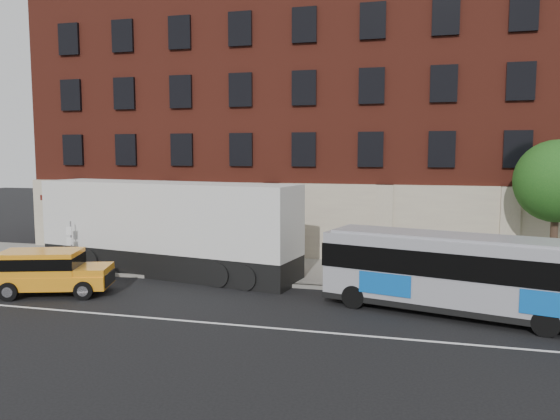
% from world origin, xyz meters
% --- Properties ---
extents(ground, '(120.00, 120.00, 0.00)m').
position_xyz_m(ground, '(0.00, 0.00, 0.00)').
color(ground, black).
rests_on(ground, ground).
extents(sidewalk, '(60.00, 6.00, 0.15)m').
position_xyz_m(sidewalk, '(0.00, 9.00, 0.07)').
color(sidewalk, gray).
rests_on(sidewalk, ground).
extents(kerb, '(60.00, 0.25, 0.15)m').
position_xyz_m(kerb, '(0.00, 6.00, 0.07)').
color(kerb, gray).
rests_on(kerb, ground).
extents(lane_line, '(60.00, 0.12, 0.01)m').
position_xyz_m(lane_line, '(0.00, 0.50, 0.01)').
color(lane_line, silver).
rests_on(lane_line, ground).
extents(building, '(30.00, 12.10, 15.00)m').
position_xyz_m(building, '(-0.01, 16.92, 7.58)').
color(building, maroon).
rests_on(building, sidewalk).
extents(sign_pole, '(0.30, 0.20, 2.50)m').
position_xyz_m(sign_pole, '(-8.50, 6.15, 1.45)').
color(sign_pole, gray).
rests_on(sign_pole, ground).
extents(street_tree, '(3.60, 3.60, 6.20)m').
position_xyz_m(street_tree, '(13.54, 9.48, 4.41)').
color(street_tree, '#312218').
rests_on(street_tree, sidewalk).
extents(city_bus, '(10.74, 4.84, 2.88)m').
position_xyz_m(city_bus, '(9.59, 3.44, 1.59)').
color(city_bus, '#92929A').
rests_on(city_bus, ground).
extents(yellow_suv, '(4.86, 3.13, 1.81)m').
position_xyz_m(yellow_suv, '(-6.84, 2.34, 1.04)').
color(yellow_suv, orange).
rests_on(yellow_suv, ground).
extents(shipping_container, '(13.41, 4.91, 4.38)m').
position_xyz_m(shipping_container, '(-3.90, 7.11, 2.17)').
color(shipping_container, black).
rests_on(shipping_container, ground).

